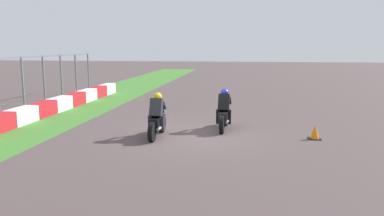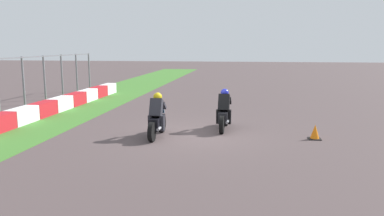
{
  "view_description": "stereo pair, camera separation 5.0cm",
  "coord_description": "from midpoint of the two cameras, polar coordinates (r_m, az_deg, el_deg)",
  "views": [
    {
      "loc": [
        -12.95,
        -1.76,
        3.1
      ],
      "look_at": [
        0.2,
        0.12,
        0.9
      ],
      "focal_mm": 35.62,
      "sensor_mm": 36.0,
      "label": 1
    },
    {
      "loc": [
        -12.94,
        -1.81,
        3.1
      ],
      "look_at": [
        0.2,
        0.12,
        0.9
      ],
      "focal_mm": 35.62,
      "sensor_mm": 36.0,
      "label": 2
    }
  ],
  "objects": [
    {
      "name": "grass_verge",
      "position": [
        15.87,
        -25.14,
        -2.73
      ],
      "size": [
        72.0,
        4.34,
        0.02
      ],
      "primitive_type": "cube",
      "color": "#417B2E",
      "rests_on": "ground_plane"
    },
    {
      "name": "rider_lane_a",
      "position": [
        14.12,
        4.72,
        -0.73
      ],
      "size": [
        2.04,
        0.55,
        1.51
      ],
      "rotation": [
        0.0,
        0.0,
        -0.04
      ],
      "color": "black",
      "rests_on": "ground_plane"
    },
    {
      "name": "track_barrier",
      "position": [
        15.91,
        -25.73,
        -1.6
      ],
      "size": [
        21.97,
        0.6,
        0.64
      ],
      "color": "red",
      "rests_on": "ground_plane"
    },
    {
      "name": "rider_lane_b",
      "position": [
        12.99,
        -5.35,
        -1.62
      ],
      "size": [
        2.04,
        0.54,
        1.51
      ],
      "rotation": [
        0.0,
        0.0,
        -0.01
      ],
      "color": "black",
      "rests_on": "ground_plane"
    },
    {
      "name": "traffic_cone",
      "position": [
        13.33,
        17.82,
        -3.49
      ],
      "size": [
        0.4,
        0.4,
        0.49
      ],
      "color": "black",
      "rests_on": "ground_plane"
    },
    {
      "name": "ground_plane",
      "position": [
        13.43,
        0.27,
        -3.94
      ],
      "size": [
        120.0,
        120.0,
        0.0
      ],
      "primitive_type": "plane",
      "color": "#504141"
    }
  ]
}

